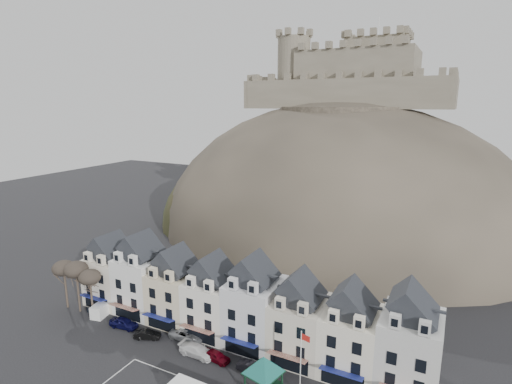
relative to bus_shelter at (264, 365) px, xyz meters
The scene contains 15 objects.
townhouse_terrace 12.59m from the bus_shelter, 135.07° to the left, with size 54.40×9.35×11.80m.
castle_hill 62.39m from the bus_shelter, 97.14° to the left, with size 100.00×76.00×68.00m.
castle 78.32m from the bus_shelter, 97.03° to the left, with size 50.20×22.20×22.00m.
tree_left_far 38.27m from the bus_shelter, behind, with size 3.61×3.61×8.24m.
tree_left_mid 35.33m from the bus_shelter, behind, with size 3.78×3.78×8.64m.
tree_left_near 32.29m from the bus_shelter, behind, with size 3.43×3.43×7.84m.
bus_shelter is the anchor object (origin of this frame).
flagpole 4.45m from the bus_shelter, 19.33° to the left, with size 1.18×0.37×8.37m.
white_van 31.39m from the bus_shelter, behind, with size 2.83×4.69×2.00m.
car_navy 25.34m from the bus_shelter, behind, with size 1.81×4.49×1.53m, color #0B0B38.
car_black 20.17m from the bus_shelter, behind, with size 1.31×3.76×1.24m, color black.
car_silver 15.66m from the bus_shelter, 161.60° to the left, with size 2.46×5.24×1.48m, color gray.
car_white 11.73m from the bus_shelter, 168.04° to the left, with size 2.10×5.18×1.50m, color white.
car_maroon 9.11m from the bus_shelter, 162.47° to the left, with size 1.60×3.98×1.36m, color #520410.
car_charcoal 5.05m from the bus_shelter, 138.23° to the left, with size 1.34×3.84×1.26m, color black.
Camera 1 is at (26.66, -29.44, 33.16)m, focal length 28.00 mm.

